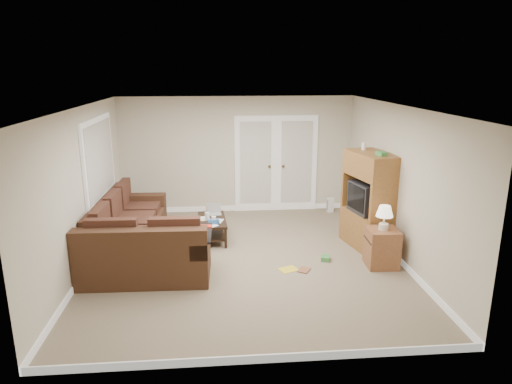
{
  "coord_description": "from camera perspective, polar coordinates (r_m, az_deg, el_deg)",
  "views": [
    {
      "loc": [
        -0.42,
        -6.96,
        3.06
      ],
      "look_at": [
        0.2,
        0.22,
        1.1
      ],
      "focal_mm": 32.0,
      "sensor_mm": 36.0,
      "label": 1
    }
  ],
  "objects": [
    {
      "name": "wall_right",
      "position": [
        7.77,
        17.35,
        1.03
      ],
      "size": [
        0.02,
        5.5,
        2.5
      ],
      "primitive_type": "cube",
      "color": "beige",
      "rests_on": "floor"
    },
    {
      "name": "coffee_table",
      "position": [
        8.45,
        -5.48,
        -4.51
      ],
      "size": [
        0.55,
        1.01,
        0.67
      ],
      "rotation": [
        0.0,
        0.0,
        0.06
      ],
      "color": "black",
      "rests_on": "floor"
    },
    {
      "name": "window_left",
      "position": [
        8.36,
        -19.01,
        3.97
      ],
      "size": [
        0.05,
        1.92,
        1.42
      ],
      "color": "white",
      "rests_on": "wall_left"
    },
    {
      "name": "side_cabinet",
      "position": [
        7.54,
        15.49,
        -6.35
      ],
      "size": [
        0.49,
        0.49,
        1.0
      ],
      "rotation": [
        0.0,
        0.0,
        -0.05
      ],
      "color": "brown",
      "rests_on": "floor"
    },
    {
      "name": "space_heater",
      "position": [
        10.15,
        9.27,
        -1.62
      ],
      "size": [
        0.14,
        0.12,
        0.31
      ],
      "primitive_type": "cube",
      "rotation": [
        0.0,
        0.0,
        0.12
      ],
      "color": "white",
      "rests_on": "floor"
    },
    {
      "name": "wall_back",
      "position": [
        9.89,
        -2.4,
        4.65
      ],
      "size": [
        5.0,
        0.02,
        2.5
      ],
      "primitive_type": "cube",
      "color": "beige",
      "rests_on": "floor"
    },
    {
      "name": "french_doors",
      "position": [
        9.97,
        2.52,
        3.47
      ],
      "size": [
        1.8,
        0.05,
        2.13
      ],
      "color": "white",
      "rests_on": "floor"
    },
    {
      "name": "floor_greenbox",
      "position": [
        7.68,
        8.69,
        -8.16
      ],
      "size": [
        0.19,
        0.22,
        0.07
      ],
      "primitive_type": "cube",
      "rotation": [
        0.0,
        0.0,
        -0.3
      ],
      "color": "#3C863E",
      "rests_on": "floor"
    },
    {
      "name": "floor_magazine",
      "position": [
        7.29,
        4.09,
        -9.63
      ],
      "size": [
        0.34,
        0.31,
        0.01
      ],
      "primitive_type": "cube",
      "rotation": [
        0.0,
        0.0,
        0.4
      ],
      "color": "gold",
      "rests_on": "floor"
    },
    {
      "name": "tv_armoire",
      "position": [
        8.15,
        14.03,
        -0.98
      ],
      "size": [
        0.78,
        1.15,
        1.81
      ],
      "rotation": [
        0.0,
        0.0,
        0.21
      ],
      "color": "brown",
      "rests_on": "floor"
    },
    {
      "name": "floor",
      "position": [
        7.62,
        -1.33,
        -8.48
      ],
      "size": [
        5.5,
        5.5,
        0.0
      ],
      "primitive_type": "plane",
      "color": "gray",
      "rests_on": "ground"
    },
    {
      "name": "ceiling",
      "position": [
        7.0,
        -1.46,
        10.62
      ],
      "size": [
        5.0,
        5.5,
        0.02
      ],
      "primitive_type": "cube",
      "color": "silver",
      "rests_on": "wall_back"
    },
    {
      "name": "floor_book",
      "position": [
        7.3,
        5.43,
        -9.56
      ],
      "size": [
        0.25,
        0.27,
        0.02
      ],
      "primitive_type": "imported",
      "rotation": [
        0.0,
        0.0,
        -0.53
      ],
      "color": "brown",
      "rests_on": "floor"
    },
    {
      "name": "baseboards",
      "position": [
        7.6,
        -1.34,
        -8.13
      ],
      "size": [
        5.0,
        5.5,
        0.1
      ],
      "primitive_type": null,
      "color": "white",
      "rests_on": "floor"
    },
    {
      "name": "wall_front",
      "position": [
        4.6,
        0.77,
        -7.93
      ],
      "size": [
        5.0,
        0.02,
        2.5
      ],
      "primitive_type": "cube",
      "color": "beige",
      "rests_on": "floor"
    },
    {
      "name": "wall_left",
      "position": [
        7.49,
        -20.86,
        0.21
      ],
      "size": [
        0.02,
        5.5,
        2.5
      ],
      "primitive_type": "cube",
      "color": "beige",
      "rests_on": "floor"
    },
    {
      "name": "sectional_sofa",
      "position": [
        7.75,
        -14.79,
        -5.78
      ],
      "size": [
        1.96,
        2.95,
        0.9
      ],
      "rotation": [
        0.0,
        0.0,
        -0.03
      ],
      "color": "#452B1A",
      "rests_on": "floor"
    }
  ]
}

